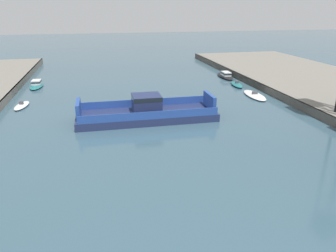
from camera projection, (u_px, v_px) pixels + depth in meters
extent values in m
cube|color=navy|center=(147.00, 116.00, 46.60)|extent=(20.16, 6.64, 1.10)
cube|color=#284CA3|center=(144.00, 103.00, 49.14)|extent=(19.32, 0.25, 1.10)
cube|color=#284CA3|center=(150.00, 116.00, 43.29)|extent=(19.32, 0.25, 1.10)
cube|color=navy|center=(147.00, 104.00, 45.95)|extent=(4.05, 3.61, 2.60)
cube|color=black|center=(146.00, 97.00, 45.62)|extent=(4.09, 3.65, 0.60)
cube|color=#284CA3|center=(210.00, 101.00, 47.91)|extent=(0.53, 4.56, 2.20)
cube|color=#284CA3|center=(78.00, 109.00, 44.13)|extent=(0.53, 4.56, 2.20)
ellipsoid|color=#237075|center=(36.00, 86.00, 65.57)|extent=(2.56, 6.93, 0.45)
cube|color=silver|center=(36.00, 82.00, 65.81)|extent=(1.74, 2.44, 0.88)
cube|color=black|center=(36.00, 82.00, 65.77)|extent=(1.79, 2.51, 0.27)
ellipsoid|color=white|center=(255.00, 95.00, 58.69)|extent=(3.20, 8.02, 0.46)
cube|color=#4C4C51|center=(255.00, 93.00, 58.52)|extent=(0.98, 0.46, 0.50)
ellipsoid|color=white|center=(22.00, 106.00, 52.53)|extent=(2.43, 5.43, 0.46)
cube|color=#4C4C51|center=(21.00, 103.00, 52.36)|extent=(0.66, 0.48, 0.50)
ellipsoid|color=black|center=(225.00, 76.00, 74.24)|extent=(2.50, 7.95, 0.54)
cube|color=silver|center=(226.00, 74.00, 73.43)|extent=(1.69, 2.80, 0.93)
cube|color=black|center=(226.00, 73.00, 73.39)|extent=(1.74, 2.88, 0.28)
ellipsoid|color=#237075|center=(237.00, 85.00, 66.35)|extent=(2.44, 5.74, 0.59)
cube|color=#4C4C51|center=(237.00, 82.00, 66.15)|extent=(0.68, 0.47, 0.50)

